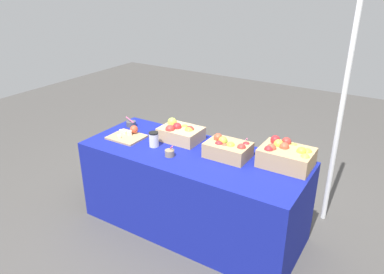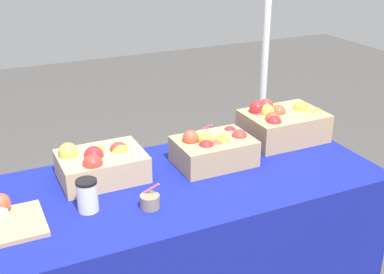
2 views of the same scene
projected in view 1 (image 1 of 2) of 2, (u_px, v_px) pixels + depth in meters
name	position (u px, v px, depth m)	size (l,w,h in m)	color
ground_plane	(193.00, 225.00, 3.35)	(10.00, 10.00, 0.00)	#474442
table	(193.00, 191.00, 3.20)	(1.90, 0.76, 0.74)	navy
apple_crate_left	(286.00, 155.00, 2.81)	(0.39, 0.29, 0.20)	tan
apple_crate_middle	(228.00, 149.00, 2.95)	(0.35, 0.25, 0.17)	tan
apple_crate_right	(181.00, 133.00, 3.26)	(0.36, 0.27, 0.17)	tan
cutting_board_front	(128.00, 135.00, 3.33)	(0.30, 0.25, 0.09)	tan
sample_bowl_near	(131.00, 124.00, 3.58)	(0.09, 0.09, 0.10)	#4C4C51
sample_bowl_mid	(170.00, 153.00, 2.98)	(0.08, 0.08, 0.10)	gray
sample_bowl_far	(243.00, 146.00, 3.11)	(0.09, 0.10, 0.11)	silver
coffee_cup	(154.00, 139.00, 3.14)	(0.08, 0.08, 0.13)	silver
tent_pole	(342.00, 107.00, 3.02)	(0.04, 0.04, 2.18)	white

